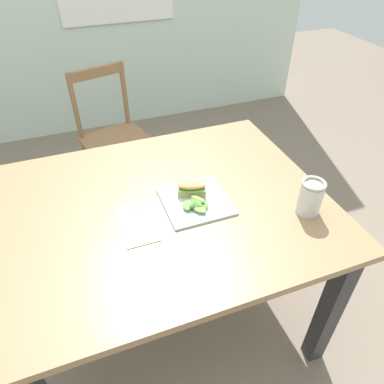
# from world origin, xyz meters

# --- Properties ---
(ground_plane) EXTENTS (8.41, 8.41, 0.00)m
(ground_plane) POSITION_xyz_m (0.00, 0.00, 0.00)
(ground_plane) COLOR #7A6B5B
(dining_table) EXTENTS (1.24, 1.00, 0.74)m
(dining_table) POSITION_xyz_m (-0.04, -0.01, 0.62)
(dining_table) COLOR #997551
(dining_table) RESTS_ON ground
(chair_wooden_far) EXTENTS (0.49, 0.49, 0.87)m
(chair_wooden_far) POSITION_xyz_m (-0.07, 1.06, 0.45)
(chair_wooden_far) COLOR #8E6642
(chair_wooden_far) RESTS_ON ground
(plate_lunch) EXTENTS (0.25, 0.25, 0.01)m
(plate_lunch) POSITION_xyz_m (0.07, -0.04, 0.74)
(plate_lunch) COLOR silver
(plate_lunch) RESTS_ON dining_table
(sandwich_half_front) EXTENTS (0.12, 0.09, 0.06)m
(sandwich_half_front) POSITION_xyz_m (0.07, -0.00, 0.78)
(sandwich_half_front) COLOR tan
(sandwich_half_front) RESTS_ON plate_lunch
(salad_mixed_greens) EXTENTS (0.11, 0.11, 0.03)m
(salad_mixed_greens) POSITION_xyz_m (0.06, -0.08, 0.76)
(salad_mixed_greens) COLOR #84A84C
(salad_mixed_greens) RESTS_ON plate_lunch
(napkin_folded) EXTENTS (0.12, 0.22, 0.00)m
(napkin_folded) POSITION_xyz_m (-0.17, -0.08, 0.74)
(napkin_folded) COLOR silver
(napkin_folded) RESTS_ON dining_table
(fork_on_napkin) EXTENTS (0.03, 0.19, 0.00)m
(fork_on_napkin) POSITION_xyz_m (-0.16, -0.06, 0.75)
(fork_on_napkin) COLOR silver
(fork_on_napkin) RESTS_ON napkin_folded
(mason_jar_iced_tea) EXTENTS (0.09, 0.09, 0.14)m
(mason_jar_iced_tea) POSITION_xyz_m (0.44, -0.24, 0.80)
(mason_jar_iced_tea) COLOR #995623
(mason_jar_iced_tea) RESTS_ON dining_table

